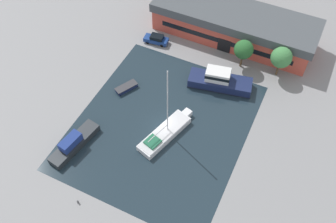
% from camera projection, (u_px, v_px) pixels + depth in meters
% --- Properties ---
extents(ground_plane, '(440.00, 440.00, 0.00)m').
position_uv_depth(ground_plane, '(162.00, 126.00, 57.15)').
color(ground_plane, gray).
extents(water_canal, '(24.87, 29.07, 0.01)m').
position_uv_depth(water_canal, '(162.00, 126.00, 57.14)').
color(water_canal, '#1E2D38').
rests_on(water_canal, ground).
extents(warehouse_building, '(29.64, 9.71, 5.49)m').
position_uv_depth(warehouse_building, '(234.00, 24.00, 67.74)').
color(warehouse_building, '#C64C3D').
rests_on(warehouse_building, ground).
extents(quay_tree_near_building, '(3.26, 3.26, 5.42)m').
position_uv_depth(quay_tree_near_building, '(244.00, 50.00, 62.14)').
color(quay_tree_near_building, brown).
rests_on(quay_tree_near_building, ground).
extents(quay_tree_by_water, '(3.50, 3.50, 5.72)m').
position_uv_depth(quay_tree_by_water, '(281.00, 58.00, 60.71)').
color(quay_tree_by_water, brown).
rests_on(quay_tree_by_water, ground).
extents(parked_car, '(4.60, 2.29, 1.65)m').
position_uv_depth(parked_car, '(156.00, 39.00, 68.18)').
color(parked_car, navy).
rests_on(parked_car, ground).
extents(sailboat_moored, '(5.17, 10.50, 13.27)m').
position_uv_depth(sailboat_moored, '(165.00, 133.00, 55.57)').
color(sailboat_moored, white).
rests_on(sailboat_moored, water_canal).
extents(motor_cruiser, '(10.88, 5.42, 3.39)m').
position_uv_depth(motor_cruiser, '(219.00, 81.00, 61.27)').
color(motor_cruiser, '#19234C').
rests_on(motor_cruiser, water_canal).
extents(small_dinghy, '(3.04, 4.01, 0.70)m').
position_uv_depth(small_dinghy, '(126.00, 87.00, 61.50)').
color(small_dinghy, '#19234C').
rests_on(small_dinghy, water_canal).
extents(cabin_boat, '(3.55, 8.89, 2.34)m').
position_uv_depth(cabin_boat, '(74.00, 143.00, 54.18)').
color(cabin_boat, '#23282D').
rests_on(cabin_boat, water_canal).
extents(mooring_bollard, '(0.25, 0.25, 0.58)m').
position_uv_depth(mooring_bollard, '(78.00, 202.00, 49.13)').
color(mooring_bollard, '#47474C').
rests_on(mooring_bollard, ground).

